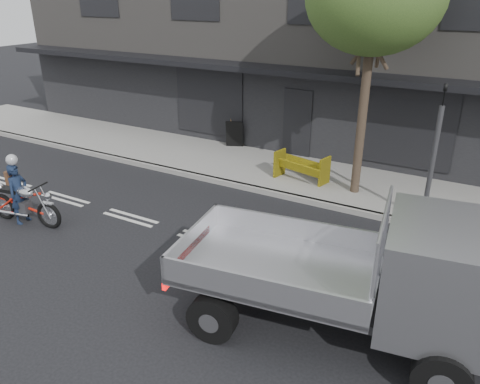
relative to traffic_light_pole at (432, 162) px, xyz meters
name	(u,v)px	position (x,y,z in m)	size (l,w,h in m)	color
ground	(209,241)	(-4.20, -3.35, -1.65)	(80.00, 80.00, 0.00)	black
sidewalk	(290,174)	(-4.20, 1.35, -1.58)	(32.00, 3.20, 0.15)	gray
kerb	(267,192)	(-4.20, -0.25, -1.58)	(32.00, 0.20, 0.15)	gray
building_main	(363,28)	(-4.20, 7.95, 2.35)	(26.00, 10.00, 8.00)	slate
traffic_light_pole	(432,162)	(0.00, 0.00, 0.00)	(0.12, 0.12, 3.50)	#2D2D30
motorcycle	(24,202)	(-8.66, -4.83, -1.08)	(2.14, 0.62, 1.10)	black
rider	(19,194)	(-8.81, -4.83, -0.88)	(0.56, 0.37, 1.53)	#142039
flatbed_ute	(414,276)	(0.51, -4.76, -0.27)	(5.48, 2.82, 2.43)	black
construction_barrier	(299,169)	(-3.65, 0.66, -1.07)	(1.54, 0.62, 0.86)	yellow
sandwich_board	(234,134)	(-6.98, 2.65, -1.02)	(0.61, 0.41, 0.97)	black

